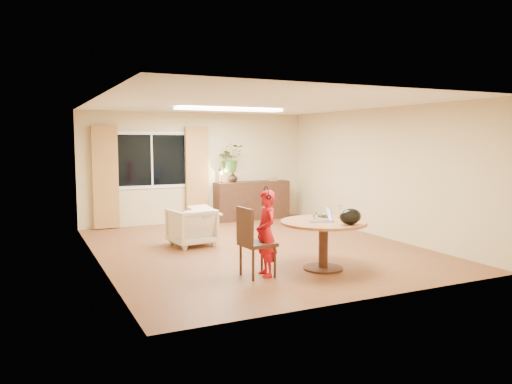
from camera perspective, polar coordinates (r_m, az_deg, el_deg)
floor at (r=9.15m, az=-0.01°, el=-6.39°), size 6.50×6.50×0.00m
ceiling at (r=8.96m, az=-0.01°, el=10.08°), size 6.50×6.50×0.00m
wall_back at (r=11.97m, az=-6.69°, el=2.78°), size 5.50×0.00×5.50m
wall_left at (r=8.17m, az=-17.72°, el=1.06°), size 0.00×6.50×6.50m
wall_right at (r=10.43m, az=13.78°, el=2.18°), size 0.00×6.50×6.50m
window at (r=11.64m, az=-11.82°, el=3.59°), size 1.70×0.03×1.30m
curtain_left at (r=11.39m, az=-16.83°, el=1.62°), size 0.55×0.08×2.25m
curtain_right at (r=11.88m, az=-6.76°, el=2.01°), size 0.55×0.08×2.25m
ceiling_panel at (r=10.05m, az=-2.98°, el=9.42°), size 2.20×0.35×0.05m
dining_table at (r=7.62m, az=7.72°, el=-4.48°), size 1.30×1.30×0.74m
dining_chair at (r=7.18m, az=0.19°, el=-5.71°), size 0.53×0.49×1.01m
child at (r=7.20m, az=1.16°, el=-4.74°), size 0.48×0.34×1.24m
laptop at (r=7.51m, az=7.24°, el=-2.50°), size 0.41×0.34×0.24m
tumbler at (r=7.80m, az=6.80°, el=-2.68°), size 0.09×0.09×0.10m
wine_glass at (r=7.96m, az=9.59°, el=-2.16°), size 0.08×0.08×0.20m
pot_lid at (r=8.01m, az=7.78°, el=-2.69°), size 0.25×0.25×0.04m
handbag at (r=7.32m, az=10.74°, el=-2.78°), size 0.40×0.31×0.24m
armchair at (r=9.37m, az=-7.36°, el=-3.94°), size 0.85×0.87×0.71m
throw at (r=9.33m, az=-5.90°, el=-1.68°), size 0.60×0.66×0.03m
sideboard at (r=12.31m, az=-0.47°, el=-0.97°), size 1.88×0.46×0.94m
vase at (r=12.05m, az=-2.68°, el=1.71°), size 0.30×0.30×0.25m
bouquet at (r=12.00m, az=-2.96°, el=3.86°), size 0.69×0.63×0.66m
book_stack at (r=12.51m, az=1.93°, el=1.49°), size 0.23×0.19×0.08m
desk_lamp at (r=11.88m, az=-3.98°, el=1.86°), size 0.16×0.16×0.34m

